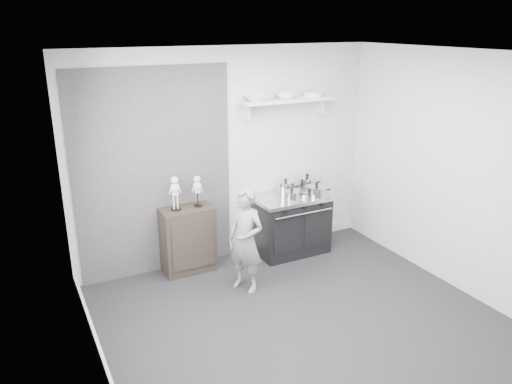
% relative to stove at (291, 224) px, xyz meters
% --- Properties ---
extents(ground, '(4.00, 4.00, 0.00)m').
position_rel_stove_xyz_m(ground, '(-0.77, -1.48, -0.40)').
color(ground, black).
rests_on(ground, ground).
extents(room_shell, '(4.02, 3.62, 2.71)m').
position_rel_stove_xyz_m(room_shell, '(-0.86, -1.33, 1.24)').
color(room_shell, '#B2B3B0').
rests_on(room_shell, ground).
extents(wall_shelf, '(1.30, 0.26, 0.24)m').
position_rel_stove_xyz_m(wall_shelf, '(0.03, 0.20, 1.61)').
color(wall_shelf, silver).
rests_on(wall_shelf, room_shell).
extents(stove, '(0.99, 0.62, 0.80)m').
position_rel_stove_xyz_m(stove, '(0.00, 0.00, 0.00)').
color(stove, black).
rests_on(stove, ground).
extents(side_cabinet, '(0.64, 0.37, 0.83)m').
position_rel_stove_xyz_m(side_cabinet, '(-1.41, 0.13, 0.01)').
color(side_cabinet, black).
rests_on(side_cabinet, ground).
extents(child, '(0.48, 0.54, 1.23)m').
position_rel_stove_xyz_m(child, '(-0.98, -0.62, 0.22)').
color(child, gray).
rests_on(child, ground).
extents(pot_back_left, '(0.32, 0.23, 0.21)m').
position_rel_stove_xyz_m(pot_back_left, '(-0.03, 0.11, 0.48)').
color(pot_back_left, '#BCBCBE').
rests_on(pot_back_left, stove).
extents(pot_back_right, '(0.35, 0.27, 0.23)m').
position_rel_stove_xyz_m(pot_back_right, '(0.31, 0.12, 0.49)').
color(pot_back_right, '#BCBCBE').
rests_on(pot_back_right, stove).
extents(pot_front_right, '(0.35, 0.26, 0.19)m').
position_rel_stove_xyz_m(pot_front_right, '(0.28, -0.15, 0.47)').
color(pot_front_right, '#BCBCBE').
rests_on(pot_front_right, stove).
extents(pot_front_center, '(0.30, 0.21, 0.16)m').
position_rel_stove_xyz_m(pot_front_center, '(-0.09, -0.13, 0.46)').
color(pot_front_center, '#BCBCBE').
rests_on(pot_front_center, stove).
extents(skeleton_full, '(0.13, 0.09, 0.48)m').
position_rel_stove_xyz_m(skeleton_full, '(-1.54, 0.13, 0.67)').
color(skeleton_full, beige).
rests_on(skeleton_full, side_cabinet).
extents(skeleton_torso, '(0.12, 0.08, 0.44)m').
position_rel_stove_xyz_m(skeleton_torso, '(-1.26, 0.13, 0.65)').
color(skeleton_torso, beige).
rests_on(skeleton_torso, side_cabinet).
extents(bowl_large, '(0.29, 0.29, 0.07)m').
position_rel_stove_xyz_m(bowl_large, '(-0.43, 0.19, 1.67)').
color(bowl_large, white).
rests_on(bowl_large, wall_shelf).
extents(bowl_small, '(0.23, 0.23, 0.07)m').
position_rel_stove_xyz_m(bowl_small, '(-0.01, 0.19, 1.68)').
color(bowl_small, white).
rests_on(bowl_small, wall_shelf).
extents(plate_stack, '(0.25, 0.25, 0.06)m').
position_rel_stove_xyz_m(plate_stack, '(0.39, 0.19, 1.67)').
color(plate_stack, white).
rests_on(plate_stack, wall_shelf).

